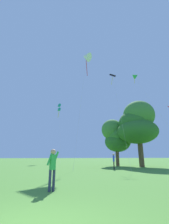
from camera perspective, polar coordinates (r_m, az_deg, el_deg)
name	(u,v)px	position (r m, az deg, el deg)	size (l,w,h in m)	color
kite_green_small	(134,76)	(40.11, 17.23, 12.12)	(2.34, 11.30, 20.47)	green
kite_white_distant	(86,57)	(31.49, 0.58, 19.06)	(5.02, 8.71, 20.45)	white
kite_black_large	(113,79)	(29.04, 10.13, 11.33)	(4.11, 9.87, 16.13)	black
kite_teal_box	(59,108)	(44.07, -8.97, 1.52)	(0.88, 10.76, 15.41)	teal
person_foreground_watcher	(114,160)	(20.16, 10.35, -16.39)	(0.35, 0.56, 1.82)	black
person_in_red_shirt	(53,165)	(7.67, -11.29, -18.10)	(0.57, 0.27, 1.78)	#2D3351
tree_left_oak	(116,136)	(28.01, 11.27, -8.50)	(4.87, 4.44, 7.67)	brown
tree_right_cluster	(137,124)	(26.72, 18.16, -4.15)	(6.20, 6.20, 10.24)	brown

